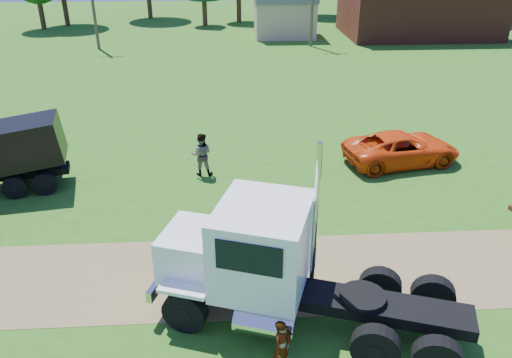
{
  "coord_description": "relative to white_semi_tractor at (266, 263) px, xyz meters",
  "views": [
    {
      "loc": [
        -2.2,
        -13.07,
        10.04
      ],
      "look_at": [
        -1.17,
        3.71,
        1.6
      ],
      "focal_mm": 35.0,
      "sensor_mm": 36.0,
      "label": 1
    }
  ],
  "objects": [
    {
      "name": "dirt_track",
      "position": [
        1.24,
        1.84,
        -1.79
      ],
      "size": [
        120.0,
        4.2,
        0.01
      ],
      "primitive_type": "cube",
      "color": "brown",
      "rests_on": "ground"
    },
    {
      "name": "spectator_b",
      "position": [
        -2.15,
        9.37,
        -0.8
      ],
      "size": [
        1.0,
        0.8,
        1.99
      ],
      "primitive_type": "imported",
      "rotation": [
        0.0,
        0.0,
        3.1
      ],
      "color": "#999999",
      "rests_on": "ground"
    },
    {
      "name": "spectator_a",
      "position": [
        0.24,
        -2.14,
        -1.0
      ],
      "size": [
        0.65,
        0.69,
        1.58
      ],
      "primitive_type": "imported",
      "rotation": [
        0.0,
        0.0,
        0.92
      ],
      "color": "#999999",
      "rests_on": "ground"
    },
    {
      "name": "tan_shed",
      "position": [
        5.24,
        41.84,
        0.63
      ],
      "size": [
        6.2,
        5.4,
        4.7
      ],
      "color": "tan",
      "rests_on": "ground"
    },
    {
      "name": "brick_building",
      "position": [
        19.24,
        41.84,
        0.87
      ],
      "size": [
        15.4,
        10.4,
        5.3
      ],
      "color": "maroon",
      "rests_on": "ground"
    },
    {
      "name": "white_semi_tractor",
      "position": [
        0.0,
        0.0,
        0.0
      ],
      "size": [
        8.84,
        5.28,
        5.25
      ],
      "rotation": [
        0.0,
        0.0,
        -0.33
      ],
      "color": "black",
      "rests_on": "ground"
    },
    {
      "name": "orange_pickup",
      "position": [
        7.27,
        10.04,
        -1.03
      ],
      "size": [
        5.87,
        3.56,
        1.52
      ],
      "primitive_type": "imported",
      "rotation": [
        0.0,
        0.0,
        1.77
      ],
      "color": "#E0400A",
      "rests_on": "ground"
    },
    {
      "name": "ground",
      "position": [
        1.24,
        1.84,
        -1.79
      ],
      "size": [
        140.0,
        140.0,
        0.0
      ],
      "primitive_type": "plane",
      "color": "#325913",
      "rests_on": "ground"
    }
  ]
}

